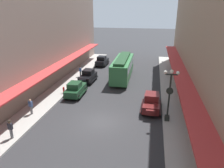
# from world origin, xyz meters

# --- Properties ---
(ground_plane) EXTENTS (200.00, 200.00, 0.00)m
(ground_plane) POSITION_xyz_m (0.00, 0.00, 0.00)
(ground_plane) COLOR #2D2D30
(sidewalk_left) EXTENTS (3.00, 60.00, 0.15)m
(sidewalk_left) POSITION_xyz_m (-7.50, 0.00, 0.07)
(sidewalk_left) COLOR #A8A59E
(sidewalk_left) RESTS_ON ground
(sidewalk_right) EXTENTS (3.00, 60.00, 0.15)m
(sidewalk_right) POSITION_xyz_m (7.50, 0.00, 0.07)
(sidewalk_right) COLOR #A8A59E
(sidewalk_right) RESTS_ON ground
(parked_car_0) EXTENTS (2.26, 4.30, 1.84)m
(parked_car_0) POSITION_xyz_m (-4.88, 20.78, 0.94)
(parked_car_0) COLOR black
(parked_car_0) RESTS_ON ground
(parked_car_1) EXTENTS (2.30, 4.32, 1.84)m
(parked_car_1) POSITION_xyz_m (-4.69, 11.10, 0.94)
(parked_car_1) COLOR black
(parked_car_1) RESTS_ON ground
(parked_car_2) EXTENTS (2.19, 4.28, 1.84)m
(parked_car_2) POSITION_xyz_m (-4.64, 5.71, 0.94)
(parked_car_2) COLOR #193D23
(parked_car_2) RESTS_ON ground
(parked_car_3) EXTENTS (2.22, 4.29, 1.84)m
(parked_car_3) POSITION_xyz_m (4.83, 3.57, 0.94)
(parked_car_3) COLOR #591919
(parked_car_3) RESTS_ON ground
(streetcar) EXTENTS (2.65, 9.63, 3.46)m
(streetcar) POSITION_xyz_m (0.19, 13.53, 1.90)
(streetcar) COLOR #33723F
(streetcar) RESTS_ON ground
(lamp_post_with_clock) EXTENTS (1.42, 0.44, 5.16)m
(lamp_post_with_clock) POSITION_xyz_m (6.40, 1.33, 2.99)
(lamp_post_with_clock) COLOR black
(lamp_post_with_clock) RESTS_ON sidewalk_right
(fire_hydrant) EXTENTS (0.24, 0.24, 0.82)m
(fire_hydrant) POSITION_xyz_m (-6.35, 5.97, 0.56)
(fire_hydrant) COLOR #B21E19
(fire_hydrant) RESTS_ON sidewalk_left
(pedestrian_0) EXTENTS (0.36, 0.28, 1.67)m
(pedestrian_0) POSITION_xyz_m (-6.60, -4.26, 1.01)
(pedestrian_0) COLOR slate
(pedestrian_0) RESTS_ON sidewalk_left
(pedestrian_1) EXTENTS (0.36, 0.28, 1.67)m
(pedestrian_1) POSITION_xyz_m (-6.52, 12.96, 1.01)
(pedestrian_1) COLOR #2D2D33
(pedestrian_1) RESTS_ON sidewalk_left
(pedestrian_2) EXTENTS (0.36, 0.24, 1.64)m
(pedestrian_2) POSITION_xyz_m (-7.30, -0.05, 0.99)
(pedestrian_2) COLOR slate
(pedestrian_2) RESTS_ON sidewalk_left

